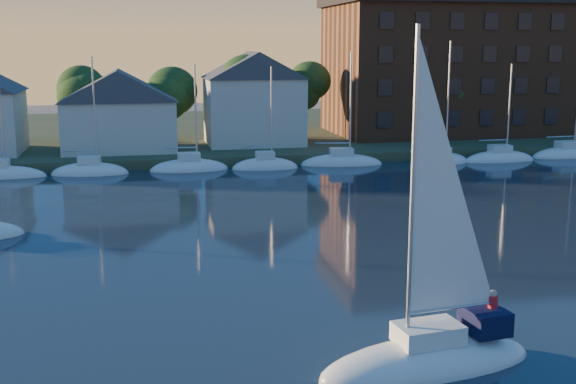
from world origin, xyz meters
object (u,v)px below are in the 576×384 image
object	(u,v)px
condo_block	(458,59)
clubhouse_centre	(119,109)
clubhouse_east	(254,97)
hero_sailboat	(431,352)

from	to	relation	value
condo_block	clubhouse_centre	bearing A→B (deg)	-168.76
clubhouse_centre	condo_block	distance (m)	41.05
clubhouse_east	condo_block	world-z (taller)	condo_block
condo_block	hero_sailboat	bearing A→B (deg)	-115.38
clubhouse_east	condo_block	size ratio (longest dim) A/B	0.34
clubhouse_centre	hero_sailboat	xyz separation A→B (m)	(11.74, -51.63, -4.57)
condo_block	hero_sailboat	distance (m)	66.59
clubhouse_centre	condo_block	size ratio (longest dim) A/B	0.37
clubhouse_east	hero_sailboat	size ratio (longest dim) A/B	0.79
clubhouse_east	condo_block	xyz separation A→B (m)	(26.00, 5.95, 3.79)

